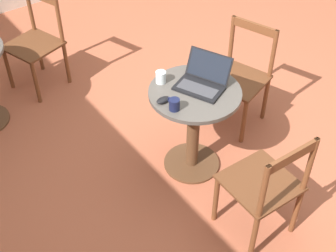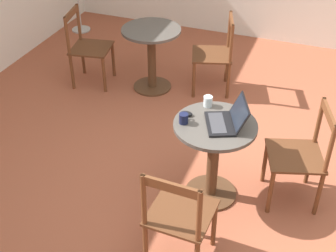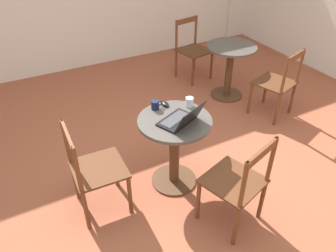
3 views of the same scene
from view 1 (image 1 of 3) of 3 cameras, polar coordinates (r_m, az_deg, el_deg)
The scene contains 9 objects.
ground_plane at distance 3.83m, azimuth 4.59°, elevation -2.96°, with size 16.00×16.00×0.00m, color #9E5138.
cafe_table_near at distance 3.37m, azimuth 3.17°, elevation 1.21°, with size 0.65×0.65×0.72m.
chair_near_left at distance 3.03m, azimuth 11.71°, elevation -7.26°, with size 0.44×0.44×0.87m.
chair_near_front at distance 3.89m, azimuth 8.81°, elevation 5.91°, with size 0.54×0.54×0.87m.
chair_mid_front at distance 4.44m, azimuth -15.73°, elevation 9.73°, with size 0.54×0.54×0.87m.
laptop at distance 3.25m, azimuth 4.18°, elevation 5.52°, with size 0.41×0.39×0.20m.
mouse at distance 3.12m, azimuth -0.60°, elevation 3.19°, with size 0.06×0.10×0.03m.
mug at distance 3.05m, azimuth 0.75°, elevation 2.67°, with size 0.11×0.07×0.08m.
drinking_glass at distance 3.28m, azimuth -0.89°, elevation 5.98°, with size 0.07×0.07×0.09m.
Camera 1 is at (-2.00, 1.85, 2.69)m, focal length 50.00 mm.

